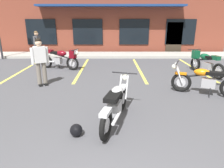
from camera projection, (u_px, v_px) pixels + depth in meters
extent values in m
plane|color=#47474C|center=(110.00, 104.00, 5.70)|extent=(80.00, 80.00, 0.00)
cube|color=#A8A59E|center=(111.00, 55.00, 13.09)|extent=(22.00, 1.80, 0.14)
cube|color=brown|center=(112.00, 23.00, 16.30)|extent=(15.96, 5.52, 3.93)
cube|color=black|center=(42.00, 32.00, 13.81)|extent=(2.04, 0.06, 1.70)
cube|color=black|center=(88.00, 32.00, 13.80)|extent=(2.04, 0.06, 1.70)
cube|color=black|center=(135.00, 32.00, 13.80)|extent=(2.04, 0.06, 1.70)
cube|color=black|center=(181.00, 32.00, 13.79)|extent=(2.04, 0.06, 1.70)
cube|color=#33281E|center=(175.00, 38.00, 13.91)|extent=(1.10, 0.06, 2.10)
cube|color=navy|center=(111.00, 5.00, 12.89)|extent=(9.57, 0.90, 0.12)
cube|color=#DBCC4C|center=(26.00, 69.00, 9.70)|extent=(0.12, 4.80, 0.01)
cube|color=#DBCC4C|center=(83.00, 69.00, 9.69)|extent=(0.12, 4.80, 0.01)
cube|color=#DBCC4C|center=(139.00, 69.00, 9.69)|extent=(0.12, 4.80, 0.01)
cube|color=#DBCC4C|center=(196.00, 69.00, 9.68)|extent=(0.12, 4.80, 0.01)
torus|color=black|center=(106.00, 125.00, 3.92)|extent=(0.27, 0.64, 0.64)
cylinder|color=#B7B7BC|center=(106.00, 125.00, 3.92)|extent=(0.14, 0.29, 0.29)
torus|color=black|center=(123.00, 98.00, 5.24)|extent=(0.27, 0.64, 0.64)
cylinder|color=#B7B7BC|center=(123.00, 98.00, 5.24)|extent=(0.14, 0.29, 0.29)
cylinder|color=silver|center=(121.00, 85.00, 5.26)|extent=(0.13, 0.32, 0.66)
cylinder|color=silver|center=(127.00, 86.00, 5.21)|extent=(0.13, 0.32, 0.66)
cylinder|color=black|center=(125.00, 73.00, 5.21)|extent=(0.64, 0.21, 0.03)
sphere|color=silver|center=(126.00, 77.00, 5.32)|extent=(0.21, 0.21, 0.17)
cube|color=silver|center=(124.00, 87.00, 5.18)|extent=(0.23, 0.38, 0.06)
cube|color=#9E9EA3|center=(115.00, 108.00, 4.48)|extent=(0.34, 0.45, 0.28)
cylinder|color=silver|center=(117.00, 118.00, 4.12)|extent=(0.22, 0.55, 0.07)
cylinder|color=black|center=(117.00, 95.00, 4.59)|extent=(0.31, 0.92, 0.26)
ellipsoid|color=silver|center=(118.00, 91.00, 4.59)|extent=(0.38, 0.53, 0.22)
cube|color=black|center=(113.00, 97.00, 4.26)|extent=(0.41, 0.58, 0.10)
cube|color=silver|center=(106.00, 112.00, 3.82)|extent=(0.25, 0.39, 0.08)
cylinder|color=black|center=(106.00, 119.00, 4.55)|extent=(0.14, 0.06, 0.29)
torus|color=black|center=(47.00, 61.00, 9.83)|extent=(0.64, 0.30, 0.64)
cylinder|color=#B7B7BC|center=(47.00, 61.00, 9.83)|extent=(0.29, 0.15, 0.29)
torus|color=black|center=(73.00, 63.00, 9.39)|extent=(0.64, 0.30, 0.64)
cylinder|color=#B7B7BC|center=(73.00, 63.00, 9.39)|extent=(0.29, 0.15, 0.29)
cylinder|color=silver|center=(75.00, 56.00, 9.34)|extent=(0.32, 0.15, 0.66)
cylinder|color=silver|center=(73.00, 57.00, 9.18)|extent=(0.32, 0.15, 0.66)
cylinder|color=black|center=(76.00, 50.00, 9.13)|extent=(0.24, 0.64, 0.03)
sphere|color=silver|center=(77.00, 53.00, 9.15)|extent=(0.22, 0.22, 0.17)
cube|color=maroon|center=(73.00, 57.00, 9.28)|extent=(0.39, 0.25, 0.06)
cube|color=#9E9EA3|center=(58.00, 61.00, 9.61)|extent=(0.46, 0.36, 0.28)
cylinder|color=silver|center=(50.00, 61.00, 9.61)|extent=(0.54, 0.24, 0.07)
cylinder|color=black|center=(61.00, 56.00, 9.47)|extent=(0.91, 0.36, 0.26)
ellipsoid|color=maroon|center=(62.00, 53.00, 9.42)|extent=(0.59, 0.45, 0.26)
cube|color=maroon|center=(73.00, 54.00, 9.24)|extent=(0.32, 0.34, 0.36)
cube|color=black|center=(56.00, 53.00, 9.52)|extent=(0.46, 0.36, 0.10)
cube|color=maroon|center=(50.00, 51.00, 9.60)|extent=(0.37, 0.29, 0.16)
cylinder|color=black|center=(59.00, 65.00, 9.87)|extent=(0.07, 0.14, 0.29)
torus|color=black|center=(182.00, 82.00, 6.57)|extent=(0.63, 0.35, 0.64)
cylinder|color=#B7B7BC|center=(182.00, 82.00, 6.57)|extent=(0.29, 0.17, 0.29)
cylinder|color=silver|center=(179.00, 73.00, 6.43)|extent=(0.31, 0.17, 0.66)
cylinder|color=silver|center=(180.00, 72.00, 6.59)|extent=(0.31, 0.17, 0.66)
cylinder|color=black|center=(178.00, 63.00, 6.44)|extent=(0.30, 0.62, 0.03)
sphere|color=silver|center=(175.00, 67.00, 6.52)|extent=(0.22, 0.22, 0.17)
cube|color=orange|center=(181.00, 73.00, 6.49)|extent=(0.39, 0.27, 0.06)
cube|color=#9E9EA3|center=(209.00, 83.00, 6.23)|extent=(0.46, 0.38, 0.28)
cylinder|color=silver|center=(222.00, 84.00, 6.22)|extent=(0.53, 0.29, 0.07)
cylinder|color=black|center=(203.00, 75.00, 6.24)|extent=(0.88, 0.44, 0.26)
ellipsoid|color=orange|center=(203.00, 72.00, 6.22)|extent=(0.54, 0.43, 0.22)
cube|color=black|center=(215.00, 74.00, 6.08)|extent=(0.59, 0.47, 0.10)
cylinder|color=black|center=(210.00, 93.00, 6.13)|extent=(0.08, 0.13, 0.29)
torus|color=black|center=(219.00, 72.00, 7.92)|extent=(0.26, 0.64, 0.64)
cylinder|color=#B7B7BC|center=(219.00, 72.00, 7.92)|extent=(0.13, 0.29, 0.29)
torus|color=black|center=(196.00, 64.00, 9.25)|extent=(0.26, 0.64, 0.64)
cylinder|color=#B7B7BC|center=(196.00, 64.00, 9.25)|extent=(0.13, 0.29, 0.29)
cylinder|color=silver|center=(194.00, 57.00, 9.22)|extent=(0.13, 0.33, 0.66)
cylinder|color=silver|center=(197.00, 57.00, 9.27)|extent=(0.13, 0.33, 0.66)
cylinder|color=black|center=(195.00, 50.00, 9.22)|extent=(0.65, 0.20, 0.03)
sphere|color=silver|center=(194.00, 52.00, 9.34)|extent=(0.21, 0.21, 0.17)
cube|color=#0F4C2D|center=(196.00, 57.00, 9.20)|extent=(0.23, 0.38, 0.06)
cube|color=#9E9EA3|center=(208.00, 66.00, 8.49)|extent=(0.33, 0.45, 0.28)
cylinder|color=silver|center=(217.00, 69.00, 8.19)|extent=(0.21, 0.55, 0.07)
cylinder|color=black|center=(206.00, 60.00, 8.60)|extent=(0.30, 0.93, 0.26)
ellipsoid|color=#0F4C2D|center=(205.00, 57.00, 8.60)|extent=(0.42, 0.58, 0.26)
cube|color=#0F4C2D|center=(196.00, 54.00, 9.16)|extent=(0.33, 0.30, 0.36)
cube|color=black|center=(211.00, 58.00, 8.28)|extent=(0.33, 0.45, 0.10)
cube|color=#0F4C2D|center=(217.00, 58.00, 7.99)|extent=(0.27, 0.36, 0.16)
cylinder|color=black|center=(205.00, 73.00, 8.46)|extent=(0.14, 0.06, 0.29)
cube|color=black|center=(41.00, 60.00, 11.65)|extent=(0.25, 0.14, 0.08)
cube|color=black|center=(39.00, 60.00, 11.47)|extent=(0.25, 0.14, 0.08)
cylinder|color=black|center=(40.00, 53.00, 11.53)|extent=(0.17, 0.17, 0.80)
cylinder|color=black|center=(38.00, 53.00, 11.34)|extent=(0.17, 0.17, 0.80)
cube|color=#4C4C51|center=(37.00, 41.00, 11.23)|extent=(0.28, 0.41, 0.56)
cylinder|color=#4C4C51|center=(40.00, 41.00, 11.48)|extent=(0.11, 0.11, 0.58)
cylinder|color=#4C4C51|center=(35.00, 42.00, 11.01)|extent=(0.11, 0.11, 0.58)
sphere|color=tan|center=(37.00, 34.00, 11.11)|extent=(0.25, 0.25, 0.22)
sphere|color=brown|center=(36.00, 33.00, 11.10)|extent=(0.24, 0.24, 0.21)
cube|color=black|center=(46.00, 84.00, 7.31)|extent=(0.21, 0.26, 0.08)
cube|color=black|center=(41.00, 85.00, 7.22)|extent=(0.21, 0.26, 0.08)
cylinder|color=slate|center=(45.00, 73.00, 7.22)|extent=(0.21, 0.21, 0.80)
cylinder|color=slate|center=(39.00, 73.00, 7.12)|extent=(0.21, 0.21, 0.80)
cube|color=silver|center=(40.00, 55.00, 6.97)|extent=(0.44, 0.38, 0.56)
cylinder|color=silver|center=(48.00, 55.00, 7.10)|extent=(0.14, 0.14, 0.58)
cylinder|color=silver|center=(33.00, 56.00, 6.86)|extent=(0.14, 0.14, 0.58)
sphere|color=beige|center=(39.00, 43.00, 6.84)|extent=(0.30, 0.30, 0.22)
sphere|color=black|center=(39.00, 41.00, 6.84)|extent=(0.29, 0.29, 0.21)
sphere|color=black|center=(77.00, 130.00, 4.10)|extent=(0.26, 0.26, 0.26)
cube|color=black|center=(77.00, 128.00, 4.20)|extent=(0.18, 0.03, 0.09)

